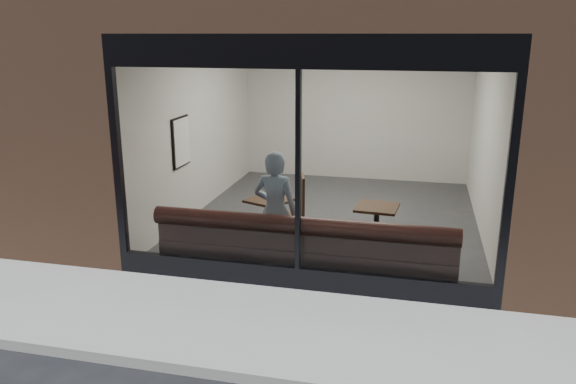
% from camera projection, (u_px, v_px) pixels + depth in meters
% --- Properties ---
extents(ground, '(120.00, 120.00, 0.00)m').
position_uv_depth(ground, '(252.00, 379.00, 5.39)').
color(ground, black).
rests_on(ground, ground).
extents(sidewalk_near, '(40.00, 2.00, 0.01)m').
position_uv_depth(sidewalk_near, '(278.00, 328.00, 6.32)').
color(sidewalk_near, gray).
rests_on(sidewalk_near, ground).
extents(kerb_near, '(40.00, 0.10, 0.12)m').
position_uv_depth(kerb_near, '(250.00, 377.00, 5.32)').
color(kerb_near, gray).
rests_on(kerb_near, ground).
extents(host_building_pier_left, '(2.50, 12.00, 3.20)m').
position_uv_depth(host_building_pier_left, '(197.00, 104.00, 13.28)').
color(host_building_pier_left, brown).
rests_on(host_building_pier_left, ground).
extents(host_building_pier_right, '(2.50, 12.00, 3.20)m').
position_uv_depth(host_building_pier_right, '(536.00, 114.00, 11.61)').
color(host_building_pier_right, brown).
rests_on(host_building_pier_right, ground).
extents(host_building_backfill, '(5.00, 6.00, 3.20)m').
position_uv_depth(host_building_backfill, '(368.00, 95.00, 15.25)').
color(host_building_backfill, brown).
rests_on(host_building_backfill, ground).
extents(cafe_floor, '(6.00, 6.00, 0.00)m').
position_uv_depth(cafe_floor, '(333.00, 218.00, 10.06)').
color(cafe_floor, '#2D2D30').
rests_on(cafe_floor, ground).
extents(cafe_ceiling, '(6.00, 6.00, 0.00)m').
position_uv_depth(cafe_ceiling, '(337.00, 34.00, 9.20)').
color(cafe_ceiling, white).
rests_on(cafe_ceiling, host_building_upper).
extents(cafe_wall_back, '(5.00, 0.00, 5.00)m').
position_uv_depth(cafe_wall_back, '(355.00, 109.00, 12.43)').
color(cafe_wall_back, silver).
rests_on(cafe_wall_back, ground).
extents(cafe_wall_left, '(0.00, 6.00, 6.00)m').
position_uv_depth(cafe_wall_left, '(199.00, 125.00, 10.19)').
color(cafe_wall_left, silver).
rests_on(cafe_wall_left, ground).
extents(cafe_wall_right, '(0.00, 6.00, 6.00)m').
position_uv_depth(cafe_wall_right, '(487.00, 136.00, 9.08)').
color(cafe_wall_right, silver).
rests_on(cafe_wall_right, ground).
extents(storefront_kick, '(5.00, 0.10, 0.30)m').
position_uv_depth(storefront_kick, '(298.00, 278.00, 7.27)').
color(storefront_kick, black).
rests_on(storefront_kick, ground).
extents(storefront_header, '(5.00, 0.10, 0.40)m').
position_uv_depth(storefront_header, '(299.00, 52.00, 6.49)').
color(storefront_header, black).
rests_on(storefront_header, host_building_upper).
extents(storefront_mullion, '(0.06, 0.10, 2.50)m').
position_uv_depth(storefront_mullion, '(298.00, 173.00, 6.89)').
color(storefront_mullion, black).
rests_on(storefront_mullion, storefront_kick).
extents(storefront_glass, '(4.80, 0.00, 4.80)m').
position_uv_depth(storefront_glass, '(298.00, 174.00, 6.86)').
color(storefront_glass, white).
rests_on(storefront_glass, storefront_kick).
extents(banquette, '(4.00, 0.55, 0.45)m').
position_uv_depth(banquette, '(304.00, 261.00, 7.62)').
color(banquette, black).
rests_on(banquette, cafe_floor).
extents(person, '(0.64, 0.45, 1.69)m').
position_uv_depth(person, '(275.00, 211.00, 7.73)').
color(person, '#94AFCA').
rests_on(person, cafe_floor).
extents(cafe_table_left, '(0.79, 0.79, 0.04)m').
position_uv_depth(cafe_table_left, '(270.00, 200.00, 8.61)').
color(cafe_table_left, black).
rests_on(cafe_table_left, cafe_floor).
extents(cafe_table_right, '(0.65, 0.65, 0.04)m').
position_uv_depth(cafe_table_right, '(377.00, 207.00, 8.24)').
color(cafe_table_right, black).
rests_on(cafe_table_right, cafe_floor).
extents(cafe_chair_left, '(0.51, 0.51, 0.04)m').
position_uv_depth(cafe_chair_left, '(291.00, 217.00, 9.41)').
color(cafe_chair_left, black).
rests_on(cafe_chair_left, cafe_floor).
extents(wall_poster, '(0.02, 0.59, 0.78)m').
position_uv_depth(wall_poster, '(182.00, 142.00, 9.39)').
color(wall_poster, white).
rests_on(wall_poster, cafe_wall_left).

